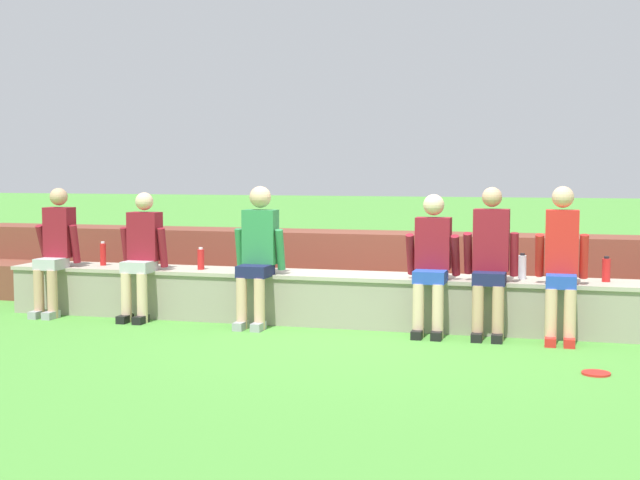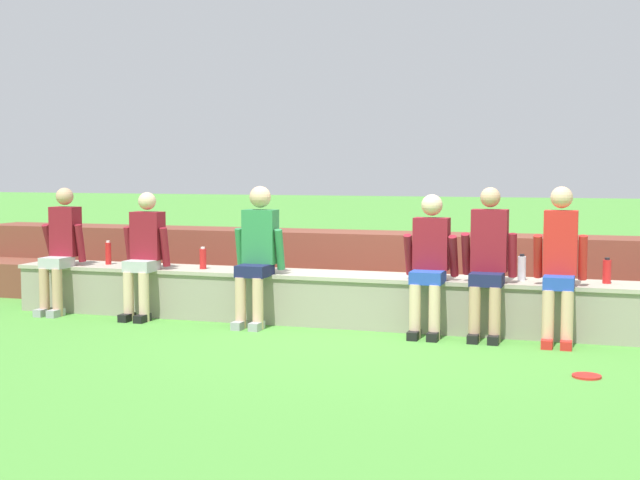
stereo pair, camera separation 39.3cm
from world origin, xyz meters
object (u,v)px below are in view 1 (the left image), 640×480
at_px(person_rightmost_edge, 562,260).
at_px(water_bottle_near_left, 103,254).
at_px(person_left_of_center, 142,252).
at_px(person_center, 258,251).
at_px(frisbee, 596,373).
at_px(water_bottle_center_gap, 522,267).
at_px(person_far_left, 55,248).
at_px(person_right_of_center, 432,260).
at_px(water_bottle_mid_right, 201,259).
at_px(person_far_right, 490,258).
at_px(water_bottle_near_right, 606,270).

distance_m(person_rightmost_edge, water_bottle_near_left, 4.97).
bearing_deg(water_bottle_near_left, person_left_of_center, -27.82).
relative_size(person_center, frisbee, 6.41).
height_order(person_rightmost_edge, water_bottle_center_gap, person_rightmost_edge).
height_order(person_rightmost_edge, water_bottle_near_left, person_rightmost_edge).
xyz_separation_m(person_far_left, person_rightmost_edge, (5.36, -0.03, 0.03)).
distance_m(person_center, person_right_of_center, 1.78).
bearing_deg(person_far_left, water_bottle_mid_right, 8.63).
height_order(person_far_left, person_right_of_center, person_far_left).
xyz_separation_m(person_left_of_center, water_bottle_near_left, (-0.65, 0.34, -0.07)).
distance_m(person_right_of_center, water_bottle_near_left, 3.76).
bearing_deg(person_far_left, frisbee, -13.35).
bearing_deg(water_bottle_center_gap, frisbee, -68.86).
bearing_deg(person_center, water_bottle_center_gap, 7.78).
bearing_deg(water_bottle_near_left, person_far_right, -4.24).
bearing_deg(person_far_left, person_center, -0.84).
bearing_deg(water_bottle_near_left, person_far_left, -141.54).
bearing_deg(water_bottle_near_right, person_rightmost_edge, -138.55).
bearing_deg(person_far_right, person_far_left, -179.99).
distance_m(person_right_of_center, frisbee, 2.12).
distance_m(person_far_left, person_right_of_center, 4.15).
bearing_deg(water_bottle_near_right, water_bottle_center_gap, -178.84).
xyz_separation_m(person_center, water_bottle_center_gap, (2.62, 0.36, -0.12)).
bearing_deg(water_bottle_center_gap, person_rightmost_edge, -43.75).
relative_size(person_left_of_center, water_bottle_near_left, 5.03).
bearing_deg(water_bottle_mid_right, person_center, -20.57).
distance_m(person_left_of_center, water_bottle_center_gap, 3.95).
bearing_deg(person_left_of_center, person_right_of_center, 0.19).
bearing_deg(water_bottle_near_left, person_rightmost_edge, -4.03).
relative_size(person_rightmost_edge, water_bottle_mid_right, 6.03).
bearing_deg(water_bottle_mid_right, water_bottle_near_left, 176.49).
relative_size(person_center, water_bottle_near_left, 5.30).
relative_size(person_right_of_center, water_bottle_near_right, 5.53).
height_order(water_bottle_near_right, water_bottle_mid_right, water_bottle_near_right).
distance_m(water_bottle_near_left, frisbee, 5.52).
height_order(person_left_of_center, water_bottle_near_right, person_left_of_center).
height_order(person_right_of_center, person_rightmost_edge, person_rightmost_edge).
bearing_deg(person_rightmost_edge, water_bottle_near_left, 175.97).
distance_m(person_far_left, frisbee, 5.83).
bearing_deg(person_right_of_center, person_rightmost_edge, -0.75).
xyz_separation_m(person_left_of_center, person_far_right, (3.65, 0.02, 0.04)).
bearing_deg(water_bottle_near_right, water_bottle_mid_right, -178.70).
bearing_deg(water_bottle_near_right, person_right_of_center, -167.78).
relative_size(person_left_of_center, person_rightmost_edge, 0.94).
height_order(person_right_of_center, water_bottle_center_gap, person_right_of_center).
height_order(person_center, water_bottle_near_right, person_center).
relative_size(person_center, water_bottle_center_gap, 5.56).
distance_m(person_rightmost_edge, frisbee, 1.53).
xyz_separation_m(person_far_left, water_bottle_near_right, (5.78, 0.34, -0.10)).
bearing_deg(water_bottle_center_gap, person_left_of_center, -174.95).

